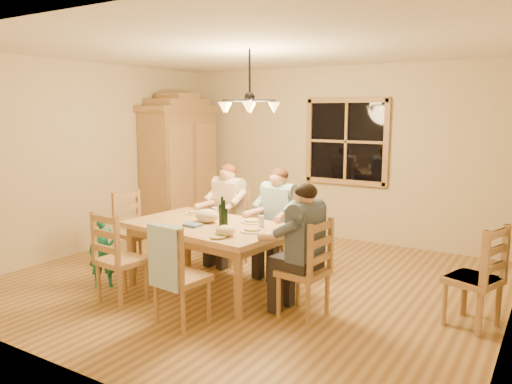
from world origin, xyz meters
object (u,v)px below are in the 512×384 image
Objects in this scene: chair_near_left at (122,274)px; wine_bottle_b at (224,215)px; child at (103,251)px; chandelier at (250,105)px; chair_far_right at (278,252)px; dining_table at (209,232)px; adult_slate_man at (304,233)px; chair_near_right at (182,293)px; chair_end_right at (303,286)px; wine_bottle_a at (222,211)px; chair_far_left at (228,241)px; chair_end_left at (137,245)px; armoire at (180,169)px; adult_plaid_man at (278,209)px; chair_spare_back at (472,295)px; adult_woman at (228,201)px; chair_spare_front at (472,295)px.

wine_bottle_b is (0.89, 0.63, 0.62)m from chair_near_left.
chandelier is at bearing -15.16° from child.
chair_far_right is at bearing 64.80° from chair_near_left.
adult_slate_man is at bearing -5.94° from dining_table.
chair_near_right is 1.00× the size of chair_end_right.
wine_bottle_a is at bearing 79.61° from chair_far_right.
chandelier is at bearing 100.15° from chair_near_right.
chair_near_right is at bearing 93.37° from chair_far_right.
chair_far_left and chair_end_left have the same top height.
chair_far_left is at bearing 63.43° from chair_end_right.
chair_near_right is (0.36, -0.90, -0.36)m from dining_table.
chandelier is 1.69m from adult_slate_man.
armoire reaches higher than chair_far_left.
adult_plaid_man is (0.08, 1.72, 0.54)m from chair_near_right.
wine_bottle_a is 0.39× the size of child.
chair_spare_back is at bearing 11.21° from wine_bottle_a.
chair_end_left is (-1.26, 0.13, -0.36)m from dining_table.
chair_spare_back is at bearing 177.68° from chair_far_right.
adult_woman reaches higher than chair_near_left.
adult_slate_man reaches higher than wine_bottle_a.
chair_near_left is at bearing -180.00° from chair_near_right.
wine_bottle_b is at bearing 98.76° from chair_end_right.
dining_table is 2.78m from chair_spare_back.
chair_end_left is 1.00× the size of chair_spare_back.
chandelier reaches higher than adult_slate_man.
chair_far_right is 1.16× the size of child.
adult_woman is at bearing 144.46° from chandelier.
armoire is 4.12m from chair_end_right.
chair_spare_front is at bearing 16.08° from wine_bottle_b.
adult_slate_man is at bearing -32.61° from armoire.
adult_woman is at bearing -0.00° from adult_plaid_man.
wine_bottle_a is at bearing 123.13° from chair_spare_front.
chair_end_left and chair_spare_front have the same top height.
chair_far_right is 1.00× the size of chair_near_left.
adult_plaid_man is at bearing -10.25° from child.
adult_woman is at bearing 90.00° from chair_near_left.
armoire is 4.06m from adult_slate_man.
chair_spare_back is at bearing -37.33° from child.
dining_table is 1.95× the size of chair_far_right.
chair_near_left is 1.00× the size of chair_near_right.
adult_woman is at bearing 123.28° from wine_bottle_b.
chair_end_right is (0.89, 0.77, 0.00)m from chair_near_right.
armoire is 2.32× the size of chair_spare_back.
adult_slate_man is 1.02× the size of child.
chair_far_right is at bearing 84.41° from wine_bottle_b.
adult_plaid_man reaches higher than child.
chair_near_left is 3.51m from chair_spare_front.
armoire is at bearing 136.40° from chair_near_right.
armoire is at bearing 138.29° from wine_bottle_b.
adult_slate_man is at bearing 136.64° from chair_far_right.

